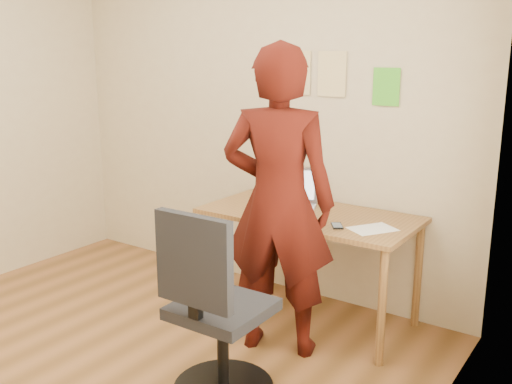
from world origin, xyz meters
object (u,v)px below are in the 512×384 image
Objects in this scene: laptop at (290,199)px; phone at (337,226)px; desk at (309,226)px; person at (278,203)px; office_chair at (214,320)px.

phone is at bearing -48.25° from laptop.
person is (0.04, -0.45, 0.26)m from desk.
desk is at bearing -41.44° from laptop.
laptop is at bearing 118.72° from phone.
desk is at bearing -103.12° from person.
office_chair reaches higher than desk.
phone is 0.41m from person.
desk is 1.11m from office_chair.
person reaches higher than laptop.
desk is at bearing 114.72° from phone.
phone is at bearing -30.26° from desk.
desk is 0.77× the size of person.
office_chair is 0.79m from person.
laptop is 3.21× the size of phone.
person is at bearing -84.33° from desk.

